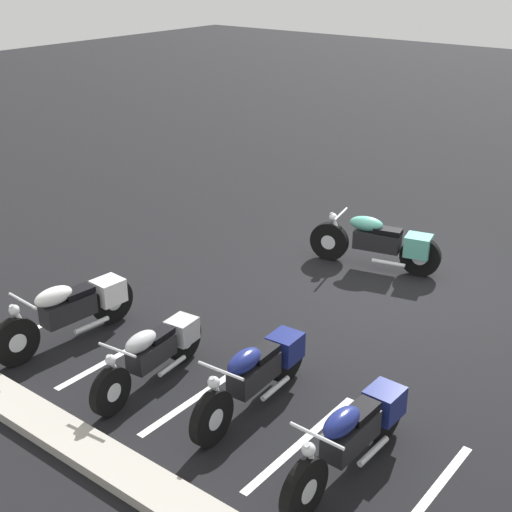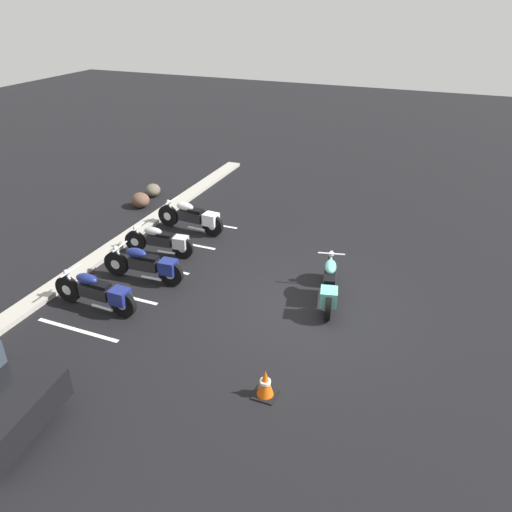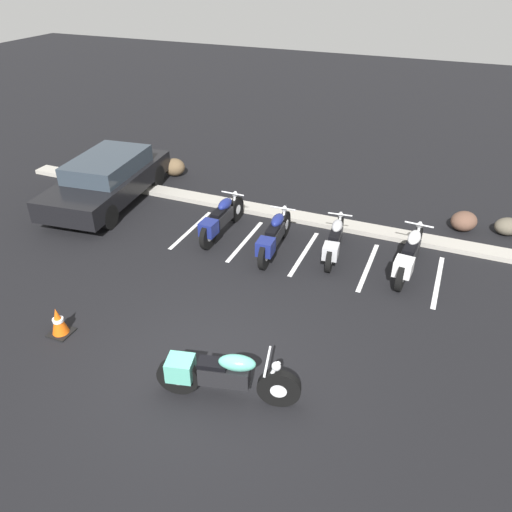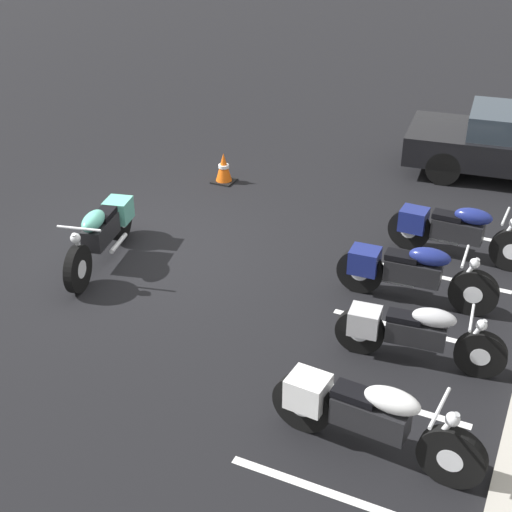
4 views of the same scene
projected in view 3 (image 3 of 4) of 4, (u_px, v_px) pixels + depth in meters
The scene contains 17 objects.
ground at pixel (207, 372), 8.43m from camera, with size 60.00×60.00×0.00m, color black.
motorcycle_teal_featured at pixel (220, 375), 7.71m from camera, with size 2.25×0.86×0.90m.
parked_bike_0 at pixel (221, 219), 12.18m from camera, with size 0.62×2.20×0.86m.
parked_bike_1 at pixel (274, 236), 11.46m from camera, with size 0.61×2.19×0.86m.
parked_bike_2 at pixel (335, 241), 11.35m from camera, with size 0.59×2.02×0.80m.
parked_bike_3 at pixel (409, 255), 10.74m from camera, with size 0.63×2.25×0.88m.
car_black at pixel (107, 179), 13.74m from camera, with size 2.26×4.47×1.29m.
concrete_curb at pixel (310, 219), 13.03m from camera, with size 18.00×0.50×0.12m, color #A8A399.
landscape_rock_0 at pixel (464, 221), 12.54m from camera, with size 0.67×0.60×0.49m, color brown.
landscape_rock_1 at pixel (508, 226), 12.36m from camera, with size 0.65×0.52×0.43m, color brown.
landscape_rock_2 at pixel (174, 167), 15.55m from camera, with size 0.60×0.66×0.54m, color brown.
traffic_cone at pixel (58, 322), 9.13m from camera, with size 0.40×0.40×0.57m.
stall_line_0 at pixel (191, 230), 12.67m from camera, with size 0.10×2.10×0.00m, color white.
stall_line_1 at pixel (245, 241), 12.18m from camera, with size 0.10×2.10×0.00m, color white.
stall_line_2 at pixel (304, 253), 11.69m from camera, with size 0.10×2.10×0.00m, color white.
stall_line_3 at pixel (368, 267), 11.20m from camera, with size 0.10×2.10×0.00m, color white.
stall_line_4 at pixel (438, 281), 10.71m from camera, with size 0.10×2.10×0.00m, color white.
Camera 3 is at (3.12, -5.35, 6.11)m, focal length 35.00 mm.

